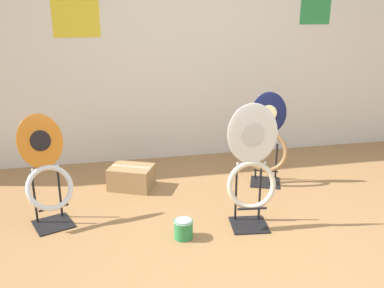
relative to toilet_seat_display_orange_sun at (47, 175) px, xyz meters
name	(u,v)px	position (x,y,z in m)	size (l,w,h in m)	color
ground_plane	(266,269)	(1.44, -0.95, -0.41)	(14.00, 14.00, 0.00)	#A37547
wall_back	(192,39)	(1.44, 1.35, 0.89)	(8.00, 0.07, 2.60)	silver
toilet_seat_display_orange_sun	(47,175)	(0.00, 0.00, 0.00)	(0.44, 0.43, 0.87)	black
toilet_seat_display_navy_moon	(267,142)	(1.96, 0.40, 0.01)	(0.42, 0.36, 0.89)	black
toilet_seat_display_white_plain	(252,168)	(1.52, -0.37, 0.07)	(0.39, 0.31, 0.98)	black
paint_can	(183,228)	(0.98, -0.44, -0.33)	(0.15, 0.15, 0.15)	#2D8E4C
storage_box	(131,177)	(0.68, 0.55, -0.30)	(0.48, 0.43, 0.21)	#A37F51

